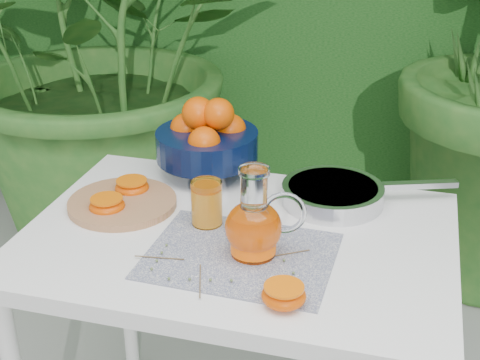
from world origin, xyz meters
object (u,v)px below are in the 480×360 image
(cutting_board, at_px, (122,203))
(juice_pitcher, at_px, (255,225))
(white_table, at_px, (238,263))
(fruit_bowl, at_px, (207,139))
(saute_pan, at_px, (334,193))

(cutting_board, bearing_deg, juice_pitcher, -19.89)
(white_table, relative_size, fruit_bowl, 3.00)
(fruit_bowl, bearing_deg, juice_pitcher, -59.14)
(white_table, height_order, cutting_board, cutting_board)
(juice_pitcher, bearing_deg, white_table, 126.98)
(white_table, xyz_separation_m, cutting_board, (-0.32, 0.06, 0.09))
(saute_pan, bearing_deg, juice_pitcher, -114.19)
(fruit_bowl, distance_m, juice_pitcher, 0.45)
(white_table, xyz_separation_m, saute_pan, (0.19, 0.22, 0.11))
(juice_pitcher, bearing_deg, cutting_board, 160.11)
(white_table, distance_m, juice_pitcher, 0.19)
(saute_pan, bearing_deg, cutting_board, -162.55)
(fruit_bowl, relative_size, saute_pan, 0.70)
(cutting_board, distance_m, juice_pitcher, 0.41)
(fruit_bowl, bearing_deg, saute_pan, -13.94)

